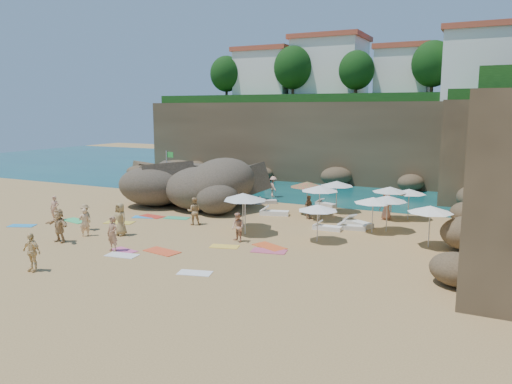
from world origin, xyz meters
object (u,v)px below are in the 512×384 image
at_px(parasol_2, 409,191).
at_px(person_stand_0, 55,208).
at_px(rock_outcrop, 186,205).
at_px(person_stand_1, 194,211).
at_px(person_stand_2, 273,187).
at_px(flag_pole, 168,168).
at_px(person_stand_4, 386,206).
at_px(lounger_0, 265,202).
at_px(person_stand_3, 309,207).
at_px(parasol_0, 337,184).
at_px(person_stand_5, 138,191).
at_px(person_stand_6, 85,222).
at_px(parasol_1, 320,188).

height_order(parasol_2, person_stand_0, parasol_2).
bearing_deg(rock_outcrop, person_stand_1, -51.50).
distance_m(person_stand_1, person_stand_2, 11.55).
height_order(flag_pole, person_stand_1, flag_pole).
xyz_separation_m(parasol_2, person_stand_4, (-1.34, -0.66, -0.99)).
xyz_separation_m(lounger_0, person_stand_3, (4.94, -3.66, 0.66)).
bearing_deg(person_stand_1, lounger_0, -127.16).
height_order(flag_pole, person_stand_3, flag_pole).
bearing_deg(lounger_0, parasol_0, -41.27).
relative_size(person_stand_1, person_stand_5, 0.96).
height_order(flag_pole, person_stand_5, flag_pole).
bearing_deg(person_stand_4, parasol_0, -176.47).
distance_m(parasol_2, person_stand_0, 23.59).
relative_size(flag_pole, person_stand_5, 2.14).
relative_size(parasol_0, person_stand_5, 1.30).
distance_m(person_stand_4, person_stand_5, 19.14).
height_order(person_stand_4, person_stand_6, person_stand_4).
distance_m(parasol_0, parasol_2, 5.06).
xyz_separation_m(parasol_2, person_stand_5, (-20.33, -3.00, -0.98)).
height_order(flag_pole, parasol_0, flag_pole).
distance_m(person_stand_0, person_stand_3, 16.91).
height_order(parasol_0, person_stand_2, parasol_0).
relative_size(parasol_2, person_stand_3, 1.38).
bearing_deg(person_stand_3, parasol_2, -53.23).
height_order(parasol_0, person_stand_6, parasol_0).
height_order(rock_outcrop, person_stand_0, rock_outcrop).
bearing_deg(parasol_1, rock_outcrop, 176.74).
height_order(rock_outcrop, parasol_0, parasol_0).
relative_size(person_stand_4, person_stand_5, 0.99).
distance_m(flag_pole, person_stand_2, 8.89).
xyz_separation_m(rock_outcrop, person_stand_4, (15.03, 1.53, 0.91)).
height_order(rock_outcrop, parasol_1, parasol_1).
bearing_deg(person_stand_0, person_stand_5, 65.75).
relative_size(parasol_1, person_stand_0, 1.51).
xyz_separation_m(person_stand_0, person_stand_6, (4.87, -2.23, 0.00)).
xyz_separation_m(flag_pole, lounger_0, (8.31, 1.21, -2.37)).
bearing_deg(parasol_1, person_stand_1, -144.51).
xyz_separation_m(person_stand_1, person_stand_6, (-4.11, -5.26, -0.06)).
height_order(person_stand_0, person_stand_3, person_stand_0).
bearing_deg(person_stand_3, person_stand_5, 103.53).
distance_m(lounger_0, person_stand_1, 8.64).
distance_m(person_stand_1, person_stand_5, 9.50).
xyz_separation_m(person_stand_1, person_stand_4, (10.70, 6.97, 0.02)).
bearing_deg(person_stand_0, person_stand_3, 8.79).
bearing_deg(parasol_1, person_stand_3, 174.48).
bearing_deg(person_stand_2, lounger_0, 152.56).
xyz_separation_m(parasol_0, person_stand_6, (-11.10, -13.09, -1.25)).
xyz_separation_m(rock_outcrop, person_stand_0, (-4.66, -8.46, 0.82)).
xyz_separation_m(flag_pole, parasol_2, (19.33, 0.30, -0.61)).
height_order(rock_outcrop, person_stand_2, rock_outcrop).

